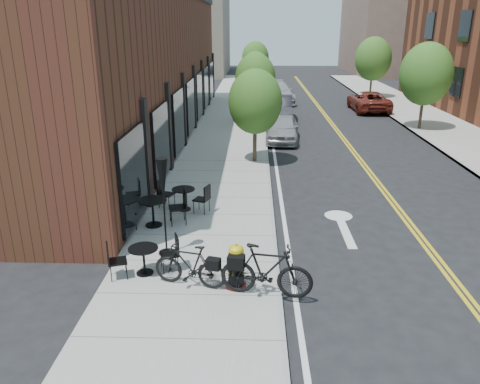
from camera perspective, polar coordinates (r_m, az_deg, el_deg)
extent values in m
plane|color=black|center=(11.57, 4.72, -9.04)|extent=(120.00, 120.00, 0.00)
cube|color=#9E9B93|center=(20.91, -2.06, 4.46)|extent=(4.00, 70.00, 0.12)
cube|color=#492717|center=(24.92, -12.26, 14.55)|extent=(5.00, 28.00, 7.00)
cube|color=#726656|center=(58.60, -5.77, 19.06)|extent=(8.00, 14.00, 10.00)
cube|color=brown|center=(62.39, 18.28, 19.18)|extent=(10.00, 16.00, 12.00)
cylinder|color=#382B1E|center=(19.68, 1.81, 6.09)|extent=(0.16, 0.16, 1.61)
ellipsoid|color=#356620|center=(19.36, 1.87, 10.95)|extent=(2.20, 2.20, 2.64)
cylinder|color=#382B1E|center=(27.52, 1.84, 10.08)|extent=(0.16, 0.16, 1.68)
ellipsoid|color=#356620|center=(27.28, 1.88, 13.73)|extent=(2.30, 2.30, 2.76)
cylinder|color=#382B1E|center=(35.44, 1.85, 12.15)|extent=(0.16, 0.16, 1.57)
ellipsoid|color=#356620|center=(35.26, 1.88, 14.77)|extent=(2.10, 2.10, 2.52)
cylinder|color=#382B1E|center=(43.37, 1.86, 13.63)|extent=(0.16, 0.16, 1.71)
ellipsoid|color=#356620|center=(43.22, 1.88, 16.02)|extent=(2.40, 2.40, 2.88)
cylinder|color=#382B1E|center=(28.08, 21.22, 9.12)|extent=(0.16, 0.16, 1.82)
ellipsoid|color=#356620|center=(27.82, 21.74, 13.21)|extent=(2.80, 2.80, 3.36)
cylinder|color=#382B1E|center=(39.49, 15.65, 12.41)|extent=(0.16, 0.16, 1.82)
ellipsoid|color=#356620|center=(39.31, 15.93, 15.34)|extent=(2.80, 2.80, 3.36)
cylinder|color=maroon|center=(10.48, -0.47, -11.27)|extent=(0.59, 0.59, 0.07)
cylinder|color=black|center=(10.31, -0.48, -9.66)|extent=(0.46, 0.46, 0.68)
cylinder|color=yellow|center=(10.15, -0.48, -7.94)|extent=(0.52, 0.52, 0.05)
cylinder|color=yellow|center=(10.11, -0.48, -7.49)|extent=(0.44, 0.44, 0.16)
ellipsoid|color=yellow|center=(10.07, -0.49, -7.03)|extent=(0.43, 0.43, 0.20)
cylinder|color=yellow|center=(10.02, -0.49, -6.51)|extent=(0.07, 0.07, 0.07)
imported|color=black|center=(10.35, -6.16, -8.89)|extent=(1.71, 0.85, 0.99)
imported|color=black|center=(9.91, 3.25, -9.55)|extent=(2.02, 0.86, 1.18)
cylinder|color=black|center=(11.21, -11.51, -9.62)|extent=(0.50, 0.50, 0.03)
cylinder|color=black|center=(11.07, -11.62, -8.23)|extent=(0.07, 0.07, 0.63)
cylinder|color=black|center=(10.92, -11.73, -6.75)|extent=(0.86, 0.86, 0.03)
cylinder|color=black|center=(14.69, -6.82, -2.08)|extent=(0.53, 0.53, 0.03)
cylinder|color=black|center=(14.57, -6.87, -0.90)|extent=(0.07, 0.07, 0.66)
cylinder|color=black|center=(14.46, -6.93, 0.34)|extent=(0.92, 0.92, 0.03)
cylinder|color=black|center=(13.68, -10.46, -3.96)|extent=(0.58, 0.58, 0.03)
cylinder|color=black|center=(13.53, -10.55, -2.52)|extent=(0.08, 0.08, 0.75)
cylinder|color=black|center=(13.40, -10.66, -1.01)|extent=(1.00, 1.00, 0.03)
cylinder|color=black|center=(12.01, -8.91, -7.30)|extent=(0.40, 0.40, 0.04)
cylinder|color=black|center=(11.52, -9.23, -1.95)|extent=(0.04, 0.04, 2.40)
cone|color=black|center=(11.28, -9.43, 1.48)|extent=(0.29, 0.29, 1.06)
imported|color=#94969B|center=(23.77, 5.23, 7.72)|extent=(1.88, 3.96, 1.31)
imported|color=black|center=(28.65, 4.68, 10.05)|extent=(1.94, 4.85, 1.57)
imported|color=#ACABB0|center=(36.11, 4.50, 12.01)|extent=(2.76, 5.47, 1.52)
imported|color=maroon|center=(33.53, 15.40, 10.64)|extent=(2.28, 4.87, 1.35)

